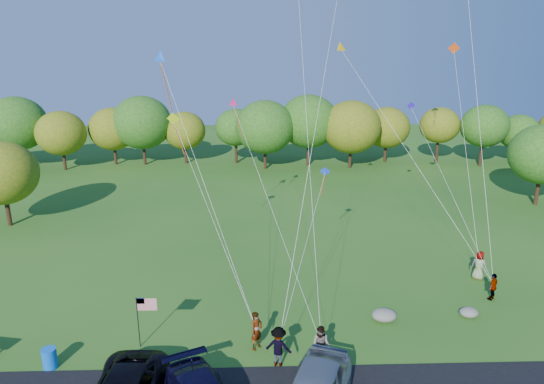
{
  "coord_description": "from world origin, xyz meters",
  "views": [
    {
      "loc": [
        -1.7,
        -19.83,
        14.09
      ],
      "look_at": [
        -0.9,
        6.0,
        6.28
      ],
      "focal_mm": 32.0,
      "sensor_mm": 36.0,
      "label": 1
    }
  ],
  "objects_px": {
    "flyer_b": "(321,345)",
    "flyer_d": "(493,287)",
    "flyer_c": "(278,347)",
    "flyer_e": "(479,265)",
    "trash_barrel": "(50,358)",
    "flyer_a": "(257,331)"
  },
  "relations": [
    {
      "from": "flyer_b",
      "to": "flyer_d",
      "type": "distance_m",
      "value": 11.97
    },
    {
      "from": "flyer_d",
      "to": "flyer_c",
      "type": "bearing_deg",
      "value": -17.2
    },
    {
      "from": "flyer_b",
      "to": "flyer_e",
      "type": "xyz_separation_m",
      "value": [
        10.96,
        8.05,
        0.01
      ]
    },
    {
      "from": "flyer_c",
      "to": "trash_barrel",
      "type": "relative_size",
      "value": 1.98
    },
    {
      "from": "flyer_e",
      "to": "trash_barrel",
      "type": "bearing_deg",
      "value": 54.11
    },
    {
      "from": "flyer_b",
      "to": "flyer_c",
      "type": "xyz_separation_m",
      "value": [
        -1.97,
        -0.15,
        0.05
      ]
    },
    {
      "from": "flyer_a",
      "to": "trash_barrel",
      "type": "relative_size",
      "value": 1.98
    },
    {
      "from": "flyer_a",
      "to": "flyer_e",
      "type": "xyz_separation_m",
      "value": [
        13.92,
        6.87,
        -0.04
      ]
    },
    {
      "from": "flyer_c",
      "to": "flyer_e",
      "type": "height_order",
      "value": "flyer_c"
    },
    {
      "from": "trash_barrel",
      "to": "flyer_a",
      "type": "bearing_deg",
      "value": 7.32
    },
    {
      "from": "flyer_b",
      "to": "trash_barrel",
      "type": "relative_size",
      "value": 1.88
    },
    {
      "from": "flyer_c",
      "to": "flyer_a",
      "type": "bearing_deg",
      "value": -35.83
    },
    {
      "from": "flyer_b",
      "to": "trash_barrel",
      "type": "bearing_deg",
      "value": -149.65
    },
    {
      "from": "flyer_b",
      "to": "flyer_e",
      "type": "distance_m",
      "value": 13.6
    },
    {
      "from": "flyer_e",
      "to": "trash_barrel",
      "type": "distance_m",
      "value": 24.69
    },
    {
      "from": "flyer_c",
      "to": "flyer_d",
      "type": "height_order",
      "value": "flyer_c"
    },
    {
      "from": "flyer_c",
      "to": "flyer_e",
      "type": "bearing_deg",
      "value": -130.3
    },
    {
      "from": "flyer_b",
      "to": "flyer_c",
      "type": "height_order",
      "value": "flyer_c"
    },
    {
      "from": "flyer_a",
      "to": "trash_barrel",
      "type": "height_order",
      "value": "flyer_a"
    },
    {
      "from": "flyer_a",
      "to": "flyer_e",
      "type": "bearing_deg",
      "value": -23.78
    },
    {
      "from": "flyer_c",
      "to": "flyer_d",
      "type": "bearing_deg",
      "value": -138.65
    },
    {
      "from": "flyer_e",
      "to": "flyer_c",
      "type": "bearing_deg",
      "value": 67.4
    }
  ]
}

